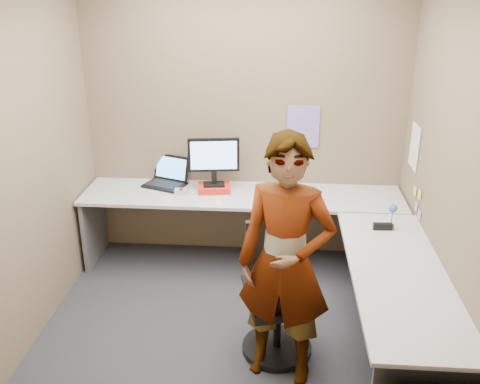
# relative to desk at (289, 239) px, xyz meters

# --- Properties ---
(ground) EXTENTS (3.00, 3.00, 0.00)m
(ground) POSITION_rel_desk_xyz_m (-0.44, -0.39, -0.59)
(ground) COLOR #28282D
(ground) RESTS_ON ground
(wall_back) EXTENTS (3.00, 0.00, 3.00)m
(wall_back) POSITION_rel_desk_xyz_m (-0.44, 0.91, 0.76)
(wall_back) COLOR brown
(wall_back) RESTS_ON ground
(wall_right) EXTENTS (0.00, 2.70, 2.70)m
(wall_right) POSITION_rel_desk_xyz_m (1.06, -0.39, 0.76)
(wall_right) COLOR brown
(wall_right) RESTS_ON ground
(wall_left) EXTENTS (0.00, 2.70, 2.70)m
(wall_left) POSITION_rel_desk_xyz_m (-1.94, -0.39, 0.76)
(wall_left) COLOR brown
(wall_left) RESTS_ON ground
(desk) EXTENTS (2.98, 2.58, 0.73)m
(desk) POSITION_rel_desk_xyz_m (0.00, 0.00, 0.00)
(desk) COLOR silver
(desk) RESTS_ON ground
(paper_ream) EXTENTS (0.32, 0.26, 0.06)m
(paper_ream) POSITION_rel_desk_xyz_m (-0.70, 0.65, 0.17)
(paper_ream) COLOR red
(paper_ream) RESTS_ON desk
(monitor) EXTENTS (0.47, 0.16, 0.45)m
(monitor) POSITION_rel_desk_xyz_m (-0.70, 0.67, 0.47)
(monitor) COLOR black
(monitor) RESTS_ON paper_ream
(laptop) EXTENTS (0.46, 0.42, 0.26)m
(laptop) POSITION_rel_desk_xyz_m (-1.17, 0.79, 0.21)
(laptop) COLOR black
(laptop) RESTS_ON desk
(trackball_mouse) EXTENTS (0.12, 0.08, 0.07)m
(trackball_mouse) POSITION_rel_desk_xyz_m (-1.00, 0.55, 0.17)
(trackball_mouse) COLOR #B7B7BC
(trackball_mouse) RESTS_ON desk
(origami) EXTENTS (0.10, 0.10, 0.06)m
(origami) POSITION_rel_desk_xyz_m (-0.65, 0.38, 0.17)
(origami) COLOR white
(origami) RESTS_ON desk
(stapler) EXTENTS (0.15, 0.05, 0.05)m
(stapler) POSITION_rel_desk_xyz_m (0.74, -0.06, 0.17)
(stapler) COLOR black
(stapler) RESTS_ON desk
(flower) EXTENTS (0.07, 0.07, 0.22)m
(flower) POSITION_rel_desk_xyz_m (0.81, -0.04, 0.28)
(flower) COLOR brown
(flower) RESTS_ON desk
(calendar_purple) EXTENTS (0.30, 0.01, 0.40)m
(calendar_purple) POSITION_rel_desk_xyz_m (0.11, 0.90, 0.71)
(calendar_purple) COLOR #846BB7
(calendar_purple) RESTS_ON wall_back
(calendar_white) EXTENTS (0.01, 0.28, 0.38)m
(calendar_white) POSITION_rel_desk_xyz_m (1.05, 0.51, 0.66)
(calendar_white) COLOR white
(calendar_white) RESTS_ON wall_right
(sticky_note_a) EXTENTS (0.01, 0.07, 0.07)m
(sticky_note_a) POSITION_rel_desk_xyz_m (1.05, 0.16, 0.36)
(sticky_note_a) COLOR #F2E059
(sticky_note_a) RESTS_ON wall_right
(sticky_note_b) EXTENTS (0.01, 0.07, 0.07)m
(sticky_note_b) POSITION_rel_desk_xyz_m (1.05, 0.21, 0.23)
(sticky_note_b) COLOR pink
(sticky_note_b) RESTS_ON wall_right
(sticky_note_c) EXTENTS (0.01, 0.07, 0.07)m
(sticky_note_c) POSITION_rel_desk_xyz_m (1.05, 0.09, 0.21)
(sticky_note_c) COLOR pink
(sticky_note_c) RESTS_ON wall_right
(sticky_note_d) EXTENTS (0.01, 0.07, 0.07)m
(sticky_note_d) POSITION_rel_desk_xyz_m (1.05, 0.31, 0.33)
(sticky_note_d) COLOR #F2E059
(sticky_note_d) RESTS_ON wall_right
(office_chair) EXTENTS (0.55, 0.53, 0.97)m
(office_chair) POSITION_rel_desk_xyz_m (-0.09, -0.64, -0.19)
(office_chair) COLOR black
(office_chair) RESTS_ON ground
(person) EXTENTS (0.71, 0.54, 1.75)m
(person) POSITION_rel_desk_xyz_m (-0.04, -0.90, 0.29)
(person) COLOR #999399
(person) RESTS_ON ground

